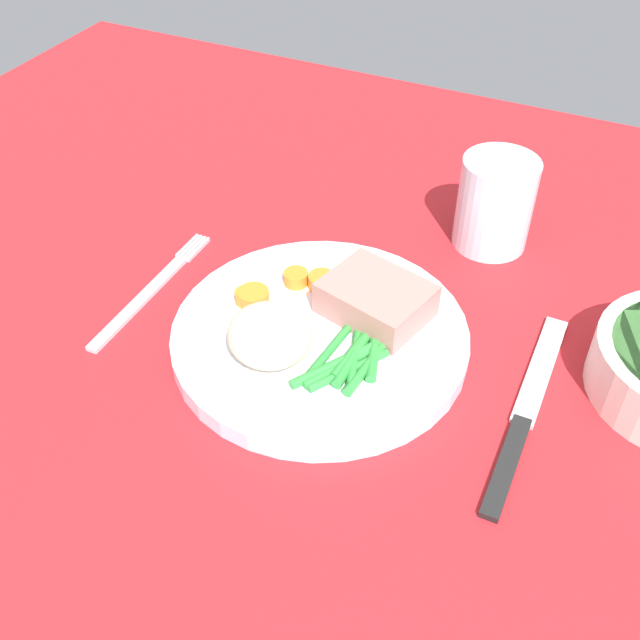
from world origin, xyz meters
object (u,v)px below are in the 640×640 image
Objects in this scene: fork at (152,290)px; water_glass at (494,209)px; knife at (525,413)px; meat_portion at (376,299)px; dinner_plate at (320,337)px.

fork is 31.05cm from water_glass.
meat_portion is at bearing 164.73° from knife.
water_glass is at bearing 114.19° from knife.
fork is 32.29cm from knife.
dinner_plate is 16.47cm from knife.
knife is (32.29, -0.03, -0.00)cm from fork.
meat_portion reaches higher than knife.
dinner_plate is at bearing -130.60° from meat_portion.
water_glass is (8.28, 19.03, 2.77)cm from dinner_plate.
meat_portion is at bearing 49.40° from dinner_plate.
meat_portion is at bearing 8.25° from fork.
knife is at bearing -3.47° from fork.
meat_portion reaches higher than dinner_plate.
water_glass is at bearing 35.24° from fork.
knife is 21.24cm from water_glass.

